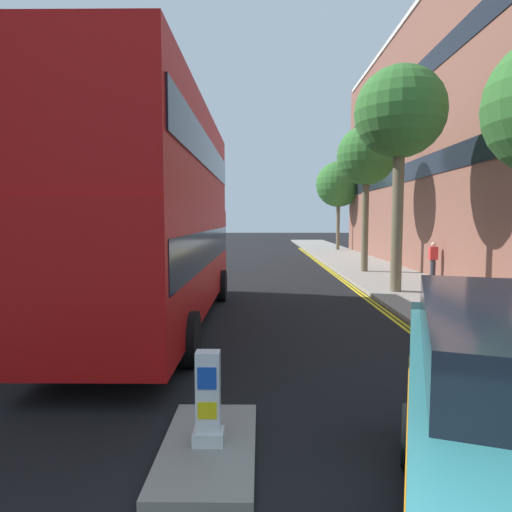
{
  "coord_description": "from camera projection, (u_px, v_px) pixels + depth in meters",
  "views": [
    {
      "loc": [
        0.61,
        -0.35,
        2.74
      ],
      "look_at": [
        0.5,
        11.0,
        1.8
      ],
      "focal_mm": 31.16,
      "sensor_mm": 36.0,
      "label": 1
    }
  ],
  "objects": [
    {
      "name": "street_tree_near",
      "position": [
        400.0,
        115.0,
        15.58
      ],
      "size": [
        3.19,
        3.19,
        7.95
      ],
      "color": "#6B6047",
      "rests_on": "sidewalk_right"
    },
    {
      "name": "double_decker_bus_away",
      "position": [
        161.0,
        208.0,
        11.4
      ],
      "size": [
        2.81,
        10.81,
        5.64
      ],
      "color": "#B20F0F",
      "rests_on": "ground"
    },
    {
      "name": "street_tree_mid",
      "position": [
        366.0,
        157.0,
        21.83
      ],
      "size": [
        2.9,
        2.9,
        7.19
      ],
      "color": "#6B6047",
      "rests_on": "sidewalk_right"
    },
    {
      "name": "traffic_island",
      "position": [
        209.0,
        447.0,
        5.25
      ],
      "size": [
        1.1,
        2.2,
        0.1
      ],
      "primitive_type": "cube",
      "color": "gray",
      "rests_on": "ground"
    },
    {
      "name": "kerb_line_outer",
      "position": [
        376.0,
        303.0,
        14.49
      ],
      "size": [
        0.1,
        56.0,
        0.01
      ],
      "primitive_type": "cube",
      "color": "yellow",
      "rests_on": "ground"
    },
    {
      "name": "keep_left_bollard",
      "position": [
        208.0,
        402.0,
        5.2
      ],
      "size": [
        0.36,
        0.28,
        1.11
      ],
      "color": "silver",
      "rests_on": "traffic_island"
    },
    {
      "name": "kerb_line_inner",
      "position": [
        371.0,
        303.0,
        14.49
      ],
      "size": [
        0.1,
        56.0,
        0.01
      ],
      "primitive_type": "cube",
      "color": "yellow",
      "rests_on": "ground"
    },
    {
      "name": "sidewalk_right",
      "position": [
        419.0,
        291.0,
        16.46
      ],
      "size": [
        4.0,
        80.0,
        0.14
      ],
      "primitive_type": "cube",
      "color": "gray",
      "rests_on": "ground"
    },
    {
      "name": "sidewalk_left",
      "position": [
        70.0,
        291.0,
        16.58
      ],
      "size": [
        4.0,
        80.0,
        0.14
      ],
      "primitive_type": "cube",
      "color": "gray",
      "rests_on": "ground"
    },
    {
      "name": "pedestrian_far",
      "position": [
        433.0,
        260.0,
        19.26
      ],
      "size": [
        0.34,
        0.22,
        1.62
      ],
      "color": "#2D2D38",
      "rests_on": "sidewalk_right"
    },
    {
      "name": "street_tree_far",
      "position": [
        339.0,
        184.0,
        37.79
      ],
      "size": [
        3.86,
        3.86,
        7.51
      ],
      "color": "#6B6047",
      "rests_on": "sidewalk_right"
    },
    {
      "name": "townhouse_terrace_right",
      "position": [
        489.0,
        145.0,
        25.01
      ],
      "size": [
        10.08,
        28.0,
        13.85
      ],
      "color": "brown",
      "rests_on": "ground"
    }
  ]
}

